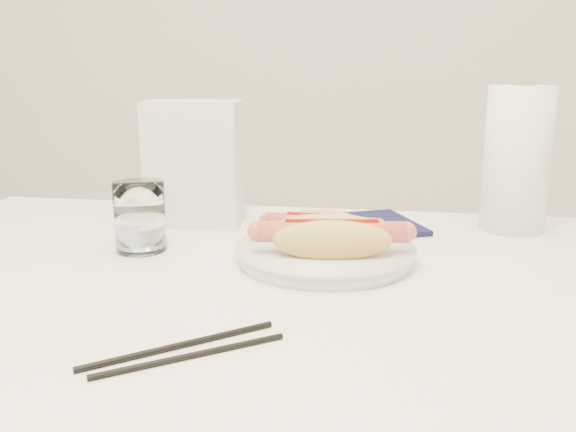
% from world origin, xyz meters
% --- Properties ---
extents(table, '(1.20, 0.80, 0.75)m').
position_xyz_m(table, '(0.00, 0.00, 0.69)').
color(table, white).
rests_on(table, ground).
extents(plate, '(0.30, 0.30, 0.02)m').
position_xyz_m(plate, '(0.11, 0.06, 0.76)').
color(plate, white).
rests_on(plate, table).
extents(hotdog_left, '(0.16, 0.07, 0.04)m').
position_xyz_m(hotdog_left, '(0.10, 0.09, 0.79)').
color(hotdog_left, '#E2945A').
rests_on(hotdog_left, plate).
extents(hotdog_right, '(0.20, 0.10, 0.05)m').
position_xyz_m(hotdog_right, '(0.12, 0.03, 0.80)').
color(hotdog_right, '#E7B85A').
rests_on(hotdog_right, plate).
extents(water_glass, '(0.08, 0.08, 0.10)m').
position_xyz_m(water_glass, '(-0.17, 0.07, 0.80)').
color(water_glass, white).
rests_on(water_glass, table).
extents(chopstick_near, '(0.16, 0.14, 0.01)m').
position_xyz_m(chopstick_near, '(0.00, -0.24, 0.75)').
color(chopstick_near, black).
rests_on(chopstick_near, table).
extents(chopstick_far, '(0.16, 0.12, 0.01)m').
position_xyz_m(chopstick_far, '(0.02, -0.26, 0.75)').
color(chopstick_far, black).
rests_on(chopstick_far, table).
extents(napkin_box, '(0.17, 0.10, 0.21)m').
position_xyz_m(napkin_box, '(-0.14, 0.24, 0.86)').
color(napkin_box, silver).
rests_on(napkin_box, table).
extents(navy_napkin, '(0.22, 0.22, 0.01)m').
position_xyz_m(navy_napkin, '(0.16, 0.26, 0.75)').
color(navy_napkin, '#101135').
rests_on(navy_napkin, table).
extents(paper_towel_roll, '(0.12, 0.12, 0.24)m').
position_xyz_m(paper_towel_roll, '(0.41, 0.29, 0.87)').
color(paper_towel_roll, white).
rests_on(paper_towel_roll, table).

